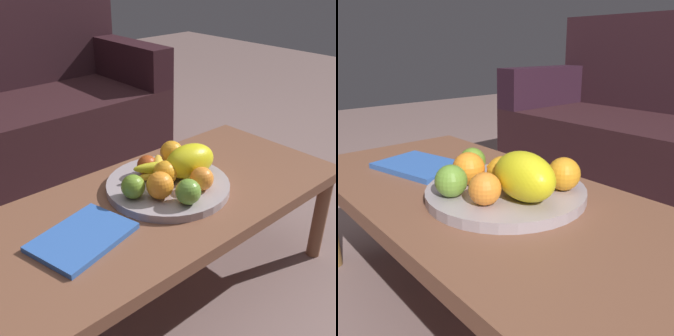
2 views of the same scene
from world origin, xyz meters
TOP-DOWN VIEW (x-y plane):
  - ground_plane at (0.00, 0.00)m, footprint 8.00×8.00m
  - coffee_table at (0.00, 0.00)m, footprint 1.22×0.56m
  - fruit_bowl at (0.05, 0.03)m, footprint 0.39×0.39m
  - melon_large_front at (0.13, 0.01)m, footprint 0.18×0.13m
  - orange_front at (0.09, -0.08)m, footprint 0.07×0.07m
  - orange_left at (0.15, 0.12)m, footprint 0.08×0.08m
  - orange_right at (-0.03, -0.03)m, footprint 0.08×0.08m
  - orange_back at (0.03, 0.02)m, footprint 0.08×0.08m
  - apple_front at (0.03, 0.11)m, footprint 0.07×0.07m
  - apple_left at (0.01, -0.11)m, footprint 0.07×0.07m
  - apple_right at (-0.09, 0.02)m, footprint 0.07×0.07m
  - banana_bunch at (0.03, 0.07)m, footprint 0.16×0.15m
  - magazine at (-0.30, -0.02)m, footprint 0.29×0.23m

SIDE VIEW (x-z plane):
  - ground_plane at x=0.00m, z-range 0.00..0.00m
  - coffee_table at x=0.00m, z-range 0.15..0.53m
  - magazine at x=-0.30m, z-range 0.38..0.40m
  - fruit_bowl at x=0.05m, z-range 0.38..0.41m
  - banana_bunch at x=0.03m, z-range 0.41..0.47m
  - apple_front at x=0.03m, z-range 0.41..0.47m
  - apple_right at x=-0.09m, z-range 0.41..0.48m
  - orange_front at x=0.09m, z-range 0.41..0.48m
  - apple_left at x=0.01m, z-range 0.41..0.48m
  - orange_back at x=0.03m, z-range 0.41..0.48m
  - orange_left at x=0.15m, z-range 0.41..0.49m
  - orange_right at x=-0.03m, z-range 0.41..0.49m
  - melon_large_front at x=0.13m, z-range 0.41..0.52m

